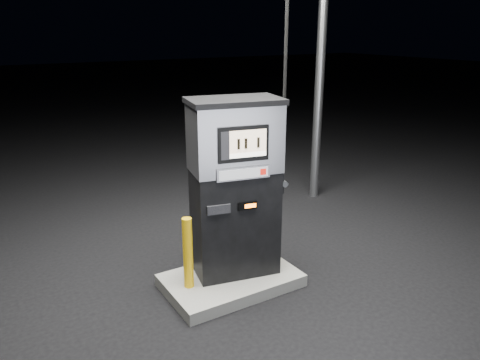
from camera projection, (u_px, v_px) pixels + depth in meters
ground at (231, 286)px, 5.80m from camera, size 80.00×80.00×0.00m
pump_island at (231, 280)px, 5.77m from camera, size 1.60×1.00×0.15m
fuel_dispenser at (235, 186)px, 5.54m from camera, size 1.24×0.84×4.45m
bollard_left at (188, 253)px, 5.37m from camera, size 0.13×0.13×0.86m
bollard_right at (276, 224)px, 6.05m from camera, size 0.13×0.13×0.95m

